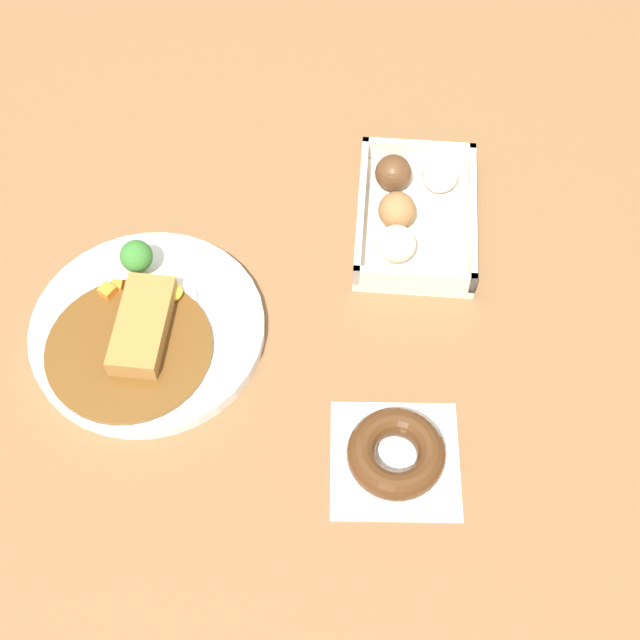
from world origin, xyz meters
The scene contains 4 objects.
ground_plane centered at (0.00, 0.00, 0.00)m, with size 1.60×1.60×0.00m, color brown.
curry_plate centered at (0.06, -0.10, 0.01)m, with size 0.27×0.27×0.07m.
donut_box centered at (-0.13, 0.19, 0.02)m, with size 0.21×0.14×0.06m.
chocolate_ring_donut centered at (0.19, 0.19, 0.02)m, with size 0.14×0.14×0.03m.
Camera 1 is at (0.60, 0.14, 0.92)m, focal length 52.77 mm.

